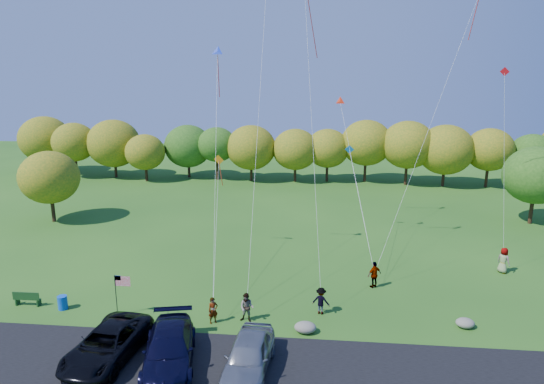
{
  "coord_description": "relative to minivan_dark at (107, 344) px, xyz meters",
  "views": [
    {
      "loc": [
        3.69,
        -24.84,
        14.32
      ],
      "look_at": [
        0.6,
        6.0,
        6.54
      ],
      "focal_mm": 32.0,
      "sensor_mm": 36.0,
      "label": 1
    }
  ],
  "objects": [
    {
      "name": "flag_assembly",
      "position": [
        -1.12,
        4.48,
        1.1
      ],
      "size": [
        0.97,
        0.63,
        2.63
      ],
      "color": "black",
      "rests_on": "ground"
    },
    {
      "name": "trash_barrel",
      "position": [
        -5.1,
        4.94,
        -0.44
      ],
      "size": [
        0.58,
        0.58,
        0.87
      ],
      "primitive_type": "cylinder",
      "color": "blue",
      "rests_on": "ground"
    },
    {
      "name": "flyer_c",
      "position": [
        10.76,
        5.96,
        -0.04
      ],
      "size": [
        1.21,
        0.9,
        1.68
      ],
      "primitive_type": "imported",
      "rotation": [
        0.0,
        0.0,
        2.86
      ],
      "color": "#4C4C59",
      "rests_on": "ground"
    },
    {
      "name": "boulder_near",
      "position": [
        9.9,
        3.67,
        -0.57
      ],
      "size": [
        1.24,
        0.97,
        0.62
      ],
      "primitive_type": "ellipsoid",
      "color": "gray",
      "rests_on": "ground"
    },
    {
      "name": "treeline",
      "position": [
        9.39,
        39.75,
        3.7
      ],
      "size": [
        75.43,
        27.71,
        7.97
      ],
      "color": "#3B2715",
      "rests_on": "ground"
    },
    {
      "name": "asphalt_lane",
      "position": [
        6.79,
        -0.08,
        -0.85
      ],
      "size": [
        44.0,
        6.0,
        0.06
      ],
      "primitive_type": "cube",
      "color": "black",
      "rests_on": "ground"
    },
    {
      "name": "boulder_far",
      "position": [
        19.0,
        5.13,
        -0.6
      ],
      "size": [
        1.06,
        0.88,
        0.55
      ],
      "primitive_type": "ellipsoid",
      "color": "gray",
      "rests_on": "ground"
    },
    {
      "name": "flyer_d",
      "position": [
        14.35,
        9.99,
        0.05
      ],
      "size": [
        1.15,
        0.98,
        1.85
      ],
      "primitive_type": "imported",
      "rotation": [
        0.0,
        0.0,
        3.73
      ],
      "color": "#4C4C59",
      "rests_on": "ground"
    },
    {
      "name": "park_bench",
      "position": [
        -7.55,
        5.13,
        -0.37
      ],
      "size": [
        1.71,
        0.43,
        0.94
      ],
      "rotation": [
        0.0,
        0.0,
        0.02
      ],
      "color": "#153C17",
      "rests_on": "ground"
    },
    {
      "name": "minivan_navy",
      "position": [
        3.29,
        -0.21,
        0.05
      ],
      "size": [
        3.67,
        6.39,
        1.74
      ],
      "primitive_type": "imported",
      "rotation": [
        0.0,
        0.0,
        0.22
      ],
      "color": "black",
      "rests_on": "asphalt_lane"
    },
    {
      "name": "flyer_a",
      "position": [
        4.52,
        4.19,
        -0.08
      ],
      "size": [
        0.69,
        0.63,
        1.59
      ],
      "primitive_type": "imported",
      "rotation": [
        0.0,
        0.0,
        0.56
      ],
      "color": "#4C4C59",
      "rests_on": "ground"
    },
    {
      "name": "minivan_silver",
      "position": [
        7.28,
        -0.4,
        0.07
      ],
      "size": [
        2.38,
        5.32,
        1.78
      ],
      "primitive_type": "imported",
      "rotation": [
        0.0,
        0.0,
        -0.05
      ],
      "color": "gray",
      "rests_on": "asphalt_lane"
    },
    {
      "name": "minivan_dark",
      "position": [
        0.0,
        0.0,
        0.0
      ],
      "size": [
        3.33,
        6.14,
        1.64
      ],
      "primitive_type": "imported",
      "rotation": [
        0.0,
        0.0,
        -0.11
      ],
      "color": "black",
      "rests_on": "asphalt_lane"
    },
    {
      "name": "kites_aloft",
      "position": [
        10.22,
        16.35,
        17.3
      ],
      "size": [
        20.8,
        8.19,
        18.17
      ],
      "color": "#E5197B",
      "rests_on": "ground"
    },
    {
      "name": "flyer_b",
      "position": [
        6.45,
        4.57,
        0.0
      ],
      "size": [
        0.95,
        0.8,
        1.76
      ],
      "primitive_type": "imported",
      "rotation": [
        0.0,
        0.0,
        -0.16
      ],
      "color": "#4C4C59",
      "rests_on": "ground"
    },
    {
      "name": "ground",
      "position": [
        6.79,
        3.92,
        -0.88
      ],
      "size": [
        140.0,
        140.0,
        0.0
      ],
      "primitive_type": "plane",
      "color": "#235317",
      "rests_on": "ground"
    },
    {
      "name": "flyer_e",
      "position": [
        23.94,
        13.46,
        0.07
      ],
      "size": [
        1.04,
        1.1,
        1.9
      ],
      "primitive_type": "imported",
      "rotation": [
        0.0,
        0.0,
        2.22
      ],
      "color": "#4C4C59",
      "rests_on": "ground"
    }
  ]
}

